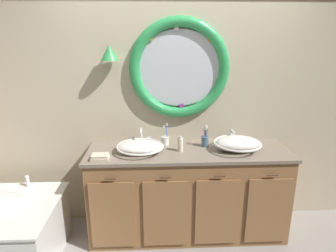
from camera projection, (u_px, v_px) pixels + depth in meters
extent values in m
plane|color=gray|center=(180.00, 247.00, 2.83)|extent=(14.00, 14.00, 0.00)
cube|color=beige|center=(177.00, 102.00, 3.01)|extent=(6.40, 0.08, 2.60)
ellipsoid|color=silver|center=(180.00, 69.00, 2.86)|extent=(0.88, 0.02, 0.74)
torus|color=green|center=(180.00, 69.00, 2.86)|extent=(0.98, 0.10, 0.98)
cube|color=silver|center=(224.00, 66.00, 2.86)|extent=(0.05, 0.01, 0.05)
cube|color=orange|center=(211.00, 39.00, 2.78)|extent=(0.05, 0.01, 0.05)
cube|color=silver|center=(176.00, 29.00, 2.74)|extent=(0.05, 0.01, 0.05)
cube|color=yellow|center=(150.00, 38.00, 2.75)|extent=(0.05, 0.01, 0.05)
cube|color=red|center=(135.00, 72.00, 2.84)|extent=(0.05, 0.01, 0.05)
cube|color=green|center=(145.00, 93.00, 2.90)|extent=(0.05, 0.01, 0.05)
cube|color=purple|center=(181.00, 106.00, 2.96)|extent=(0.05, 0.01, 0.05)
cube|color=#2866B7|center=(212.00, 93.00, 2.94)|extent=(0.05, 0.01, 0.05)
cylinder|color=#4C3823|center=(110.00, 50.00, 2.75)|extent=(0.02, 0.09, 0.02)
cone|color=green|center=(109.00, 53.00, 2.71)|extent=(0.17, 0.17, 0.14)
cube|color=olive|center=(188.00, 193.00, 2.96)|extent=(1.91, 0.57, 0.87)
cube|color=gray|center=(189.00, 151.00, 2.83)|extent=(1.95, 0.60, 0.03)
cube|color=gray|center=(185.00, 148.00, 3.11)|extent=(1.91, 0.02, 0.11)
cube|color=olive|center=(113.00, 216.00, 2.66)|extent=(0.40, 0.02, 0.66)
cylinder|color=#422D1E|center=(110.00, 179.00, 2.54)|extent=(0.10, 0.01, 0.01)
cube|color=olive|center=(165.00, 214.00, 2.68)|extent=(0.40, 0.02, 0.66)
cylinder|color=#422D1E|center=(165.00, 178.00, 2.56)|extent=(0.10, 0.01, 0.01)
cube|color=olive|center=(217.00, 213.00, 2.70)|extent=(0.40, 0.02, 0.66)
cylinder|color=#422D1E|center=(219.00, 177.00, 2.58)|extent=(0.10, 0.01, 0.01)
cube|color=olive|center=(268.00, 211.00, 2.73)|extent=(0.40, 0.02, 0.66)
cylinder|color=#422D1E|center=(273.00, 175.00, 2.61)|extent=(0.10, 0.01, 0.01)
cylinder|color=silver|center=(28.00, 181.00, 2.87)|extent=(0.04, 0.04, 0.11)
ellipsoid|color=white|center=(140.00, 147.00, 2.76)|extent=(0.43, 0.29, 0.11)
torus|color=white|center=(140.00, 146.00, 2.76)|extent=(0.45, 0.45, 0.02)
cylinder|color=silver|center=(140.00, 146.00, 2.76)|extent=(0.03, 0.03, 0.01)
ellipsoid|color=white|center=(237.00, 143.00, 2.80)|extent=(0.43, 0.28, 0.14)
torus|color=white|center=(237.00, 143.00, 2.80)|extent=(0.45, 0.45, 0.02)
cylinder|color=silver|center=(237.00, 143.00, 2.80)|extent=(0.03, 0.03, 0.01)
cylinder|color=silver|center=(141.00, 142.00, 3.00)|extent=(0.05, 0.05, 0.02)
cylinder|color=silver|center=(141.00, 135.00, 2.98)|extent=(0.02, 0.02, 0.14)
sphere|color=silver|center=(141.00, 129.00, 2.96)|extent=(0.03, 0.03, 0.03)
cylinder|color=silver|center=(141.00, 131.00, 2.90)|extent=(0.02, 0.13, 0.02)
cylinder|color=silver|center=(133.00, 141.00, 2.99)|extent=(0.04, 0.04, 0.06)
cylinder|color=silver|center=(149.00, 140.00, 3.00)|extent=(0.04, 0.04, 0.06)
cube|color=silver|center=(133.00, 138.00, 2.98)|extent=(0.05, 0.01, 0.01)
cube|color=silver|center=(149.00, 137.00, 2.99)|extent=(0.05, 0.01, 0.01)
cylinder|color=silver|center=(231.00, 141.00, 3.04)|extent=(0.05, 0.05, 0.02)
cylinder|color=silver|center=(231.00, 135.00, 3.03)|extent=(0.02, 0.02, 0.11)
sphere|color=silver|center=(231.00, 130.00, 3.01)|extent=(0.03, 0.03, 0.03)
cylinder|color=silver|center=(233.00, 132.00, 2.95)|extent=(0.02, 0.12, 0.02)
cylinder|color=silver|center=(223.00, 139.00, 3.03)|extent=(0.04, 0.04, 0.06)
cylinder|color=silver|center=(239.00, 139.00, 3.04)|extent=(0.04, 0.04, 0.06)
cube|color=silver|center=(223.00, 136.00, 3.02)|extent=(0.05, 0.01, 0.01)
cube|color=silver|center=(239.00, 136.00, 3.03)|extent=(0.05, 0.01, 0.01)
cylinder|color=white|center=(165.00, 141.00, 2.96)|extent=(0.08, 0.08, 0.08)
torus|color=white|center=(165.00, 137.00, 2.95)|extent=(0.09, 0.09, 0.01)
cylinder|color=blue|center=(167.00, 135.00, 2.95)|extent=(0.02, 0.01, 0.18)
cube|color=white|center=(167.00, 125.00, 2.92)|extent=(0.02, 0.02, 0.02)
cylinder|color=pink|center=(164.00, 136.00, 2.94)|extent=(0.02, 0.01, 0.17)
cube|color=white|center=(164.00, 127.00, 2.92)|extent=(0.01, 0.02, 0.02)
cylinder|color=slate|center=(205.00, 141.00, 2.91)|extent=(0.07, 0.07, 0.10)
torus|color=slate|center=(205.00, 137.00, 2.90)|extent=(0.08, 0.08, 0.01)
cylinder|color=#E0383D|center=(206.00, 136.00, 2.90)|extent=(0.04, 0.02, 0.18)
cube|color=white|center=(207.00, 126.00, 2.87)|extent=(0.02, 0.02, 0.02)
cylinder|color=purple|center=(205.00, 137.00, 2.91)|extent=(0.02, 0.02, 0.16)
cube|color=white|center=(205.00, 128.00, 2.88)|extent=(0.02, 0.02, 0.02)
cylinder|color=purple|center=(204.00, 138.00, 2.90)|extent=(0.03, 0.04, 0.15)
cube|color=white|center=(204.00, 129.00, 2.88)|extent=(0.02, 0.03, 0.03)
cylinder|color=#19ADB2|center=(206.00, 137.00, 2.88)|extent=(0.03, 0.04, 0.17)
cube|color=white|center=(206.00, 128.00, 2.85)|extent=(0.02, 0.02, 0.03)
cylinder|color=#EFE5C6|center=(180.00, 145.00, 2.78)|extent=(0.05, 0.05, 0.13)
cylinder|color=silver|center=(180.00, 138.00, 2.76)|extent=(0.03, 0.03, 0.02)
cylinder|color=silver|center=(181.00, 137.00, 2.74)|extent=(0.01, 0.04, 0.01)
cube|color=beige|center=(100.00, 158.00, 2.60)|extent=(0.16, 0.12, 0.02)
cube|color=beige|center=(100.00, 156.00, 2.60)|extent=(0.15, 0.11, 0.02)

